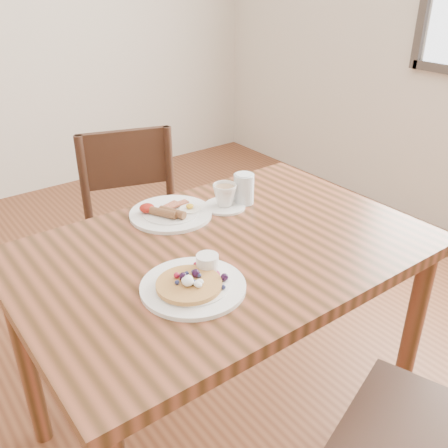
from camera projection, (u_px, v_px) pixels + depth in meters
name	position (u px, v px, depth m)	size (l,w,h in m)	color
ground	(224.00, 423.00, 1.81)	(5.00, 5.00, 0.00)	brown
dining_table	(224.00, 273.00, 1.51)	(1.20, 0.80, 0.75)	brown
chair_far	(137.00, 229.00, 2.09)	(0.53, 0.53, 0.88)	black
pancake_plate	(194.00, 283.00, 1.26)	(0.27, 0.27, 0.06)	white
breakfast_plate	(170.00, 213.00, 1.63)	(0.27, 0.27, 0.04)	white
teacup_saucer	(225.00, 197.00, 1.67)	(0.14, 0.14, 0.08)	white
water_glass	(244.00, 189.00, 1.70)	(0.07, 0.07, 0.10)	silver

